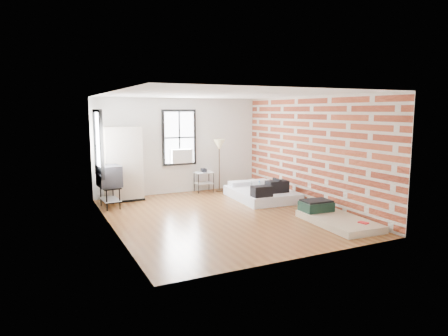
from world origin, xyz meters
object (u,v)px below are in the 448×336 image
floor_lamp (219,147)px  tv_stand (109,178)px  mattress_main (262,193)px  side_table (204,176)px  mattress_bare (333,217)px  wardrobe (123,164)px

floor_lamp → tv_stand: bearing=-168.6°
mattress_main → side_table: (-1.07, 1.60, 0.31)m
floor_lamp → tv_stand: 3.48m
mattress_bare → side_table: bearing=110.0°
tv_stand → side_table: bearing=10.6°
mattress_main → tv_stand: tv_stand is taller
mattress_main → wardrobe: 3.88m
mattress_bare → tv_stand: tv_stand is taller
floor_lamp → tv_stand: floor_lamp is taller
mattress_main → side_table: bearing=127.0°
wardrobe → floor_lamp: size_ratio=1.27×
mattress_bare → side_table: 4.48m
mattress_main → mattress_bare: mattress_main is taller
wardrobe → tv_stand: bearing=-125.9°
mattress_main → floor_lamp: 2.01m
floor_lamp → tv_stand: size_ratio=1.47×
wardrobe → floor_lamp: wardrobe is taller
mattress_main → floor_lamp: (-0.59, 1.53, 1.17)m
floor_lamp → mattress_main: bearing=-68.9°
wardrobe → floor_lamp: 2.91m
mattress_main → wardrobe: wardrobe is taller
mattress_main → side_table: size_ratio=2.88×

